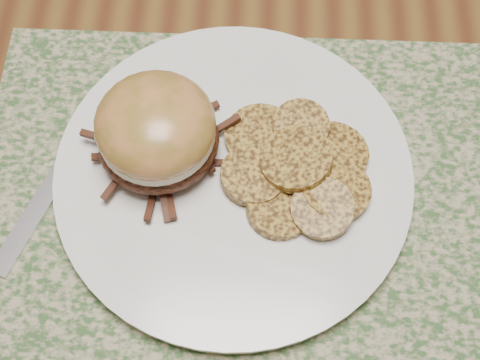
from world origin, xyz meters
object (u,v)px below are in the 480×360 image
dining_table (339,113)px  pork_sandwich (157,132)px  fork (62,169)px  dinner_plate (234,175)px

dining_table → pork_sandwich: 0.23m
dining_table → fork: (-0.23, -0.11, 0.09)m
dining_table → dinner_plate: (-0.10, -0.12, 0.09)m
pork_sandwich → fork: (-0.08, -0.01, -0.05)m
pork_sandwich → fork: pork_sandwich is taller
dining_table → fork: fork is taller
pork_sandwich → dinner_plate: bearing=-29.8°
dining_table → dinner_plate: size_ratio=5.77×
dining_table → pork_sandwich: size_ratio=13.26×
dinner_plate → pork_sandwich: (-0.06, 0.01, 0.04)m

